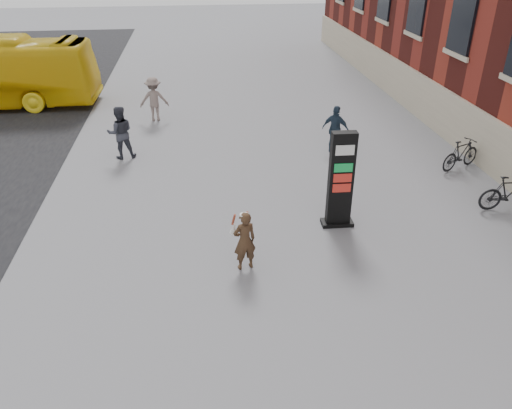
{
  "coord_description": "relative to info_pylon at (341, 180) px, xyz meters",
  "views": [
    {
      "loc": [
        -0.23,
        -9.87,
        7.15
      ],
      "look_at": [
        1.1,
        0.97,
        1.17
      ],
      "focal_mm": 35.0,
      "sensor_mm": 36.0,
      "label": 1
    }
  ],
  "objects": [
    {
      "name": "ground",
      "position": [
        -3.46,
        -1.69,
        -1.36
      ],
      "size": [
        100.0,
        100.0,
        0.0
      ],
      "primitive_type": "plane",
      "color": "#9E9EA3"
    },
    {
      "name": "pedestrian_b",
      "position": [
        -5.47,
        9.5,
        -0.43
      ],
      "size": [
        1.24,
        0.76,
        1.86
      ],
      "primitive_type": "imported",
      "rotation": [
        0.0,
        0.0,
        3.2
      ],
      "color": "gray",
      "rests_on": "ground"
    },
    {
      "name": "pedestrian_a",
      "position": [
        -6.42,
        5.52,
        -0.41
      ],
      "size": [
        1.03,
        0.86,
        1.89
      ],
      "primitive_type": "imported",
      "rotation": [
        0.0,
        0.0,
        3.31
      ],
      "color": "#33353F",
      "rests_on": "ground"
    },
    {
      "name": "woman",
      "position": [
        -2.75,
        -1.71,
        -0.57
      ],
      "size": [
        0.67,
        0.63,
        1.53
      ],
      "rotation": [
        0.0,
        0.0,
        3.39
      ],
      "color": "#382215",
      "rests_on": "ground"
    },
    {
      "name": "bike_7",
      "position": [
        5.14,
        3.15,
        -0.83
      ],
      "size": [
        1.79,
        1.18,
        1.05
      ],
      "primitive_type": "imported",
      "rotation": [
        0.0,
        0.0,
        2.0
      ],
      "color": "black",
      "rests_on": "ground"
    },
    {
      "name": "bike_5",
      "position": [
        5.14,
        0.23,
        -0.82
      ],
      "size": [
        1.8,
        0.58,
        1.07
      ],
      "primitive_type": "imported",
      "rotation": [
        0.0,
        0.0,
        1.53
      ],
      "color": "black",
      "rests_on": "ground"
    },
    {
      "name": "pedestrian_c",
      "position": [
        1.27,
        5.12,
        -0.49
      ],
      "size": [
        1.07,
        0.94,
        1.74
      ],
      "primitive_type": "imported",
      "rotation": [
        0.0,
        0.0,
        2.51
      ],
      "color": "#263749",
      "rests_on": "ground"
    },
    {
      "name": "info_pylon",
      "position": [
        0.0,
        0.0,
        0.0
      ],
      "size": [
        0.88,
        0.46,
        2.71
      ],
      "rotation": [
        0.0,
        0.0,
        -0.03
      ],
      "color": "black",
      "rests_on": "ground"
    }
  ]
}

